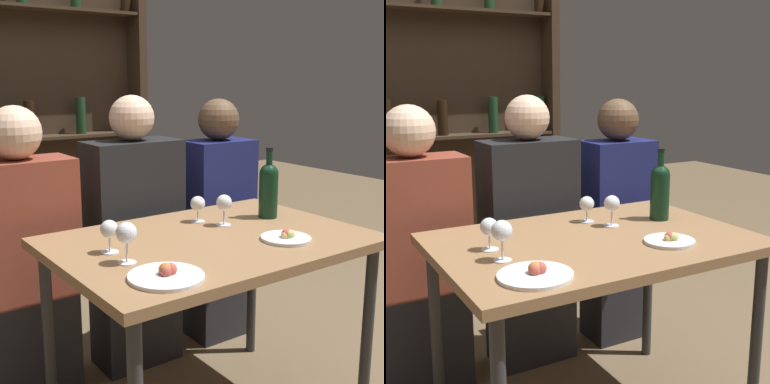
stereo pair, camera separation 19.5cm
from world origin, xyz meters
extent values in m
cube|color=olive|center=(0.00, 0.00, 0.74)|extent=(1.14, 0.79, 0.04)
cylinder|color=#2D2D30|center=(0.51, -0.33, 0.36)|extent=(0.04, 0.04, 0.72)
cylinder|color=#2D2D30|center=(-0.51, 0.33, 0.36)|extent=(0.04, 0.04, 0.72)
cylinder|color=#2D2D30|center=(0.51, 0.33, 0.36)|extent=(0.04, 0.04, 0.72)
cube|color=#38281C|center=(0.00, 2.02, 0.96)|extent=(1.59, 0.02, 1.91)
cube|color=#38281C|center=(0.80, 1.92, 0.96)|extent=(0.06, 0.18, 1.91)
cube|color=#38281C|center=(0.00, 1.92, 0.95)|extent=(1.51, 0.18, 0.02)
cylinder|color=black|center=(0.00, 1.92, 1.07)|extent=(0.07, 0.07, 0.23)
cylinder|color=#19381E|center=(0.35, 1.92, 1.08)|extent=(0.07, 0.07, 0.25)
cylinder|color=#19381E|center=(0.72, 1.92, 1.08)|extent=(0.07, 0.07, 0.25)
cube|color=#38281C|center=(0.00, 1.92, 1.76)|extent=(1.51, 0.18, 0.02)
cylinder|color=black|center=(0.37, 0.09, 0.85)|extent=(0.08, 0.08, 0.19)
sphere|color=black|center=(0.37, 0.09, 0.94)|extent=(0.08, 0.08, 0.08)
cylinder|color=black|center=(0.37, 0.09, 0.99)|extent=(0.03, 0.03, 0.10)
cylinder|color=black|center=(0.37, 0.09, 1.05)|extent=(0.03, 0.03, 0.01)
cylinder|color=silver|center=(0.14, 0.10, 0.76)|extent=(0.06, 0.06, 0.00)
cylinder|color=silver|center=(0.14, 0.10, 0.80)|extent=(0.01, 0.01, 0.07)
sphere|color=silver|center=(0.14, 0.10, 0.85)|extent=(0.06, 0.06, 0.06)
cylinder|color=silver|center=(0.09, 0.21, 0.76)|extent=(0.06, 0.06, 0.00)
cylinder|color=silver|center=(0.09, 0.21, 0.79)|extent=(0.01, 0.01, 0.06)
sphere|color=silver|center=(0.09, 0.21, 0.83)|extent=(0.06, 0.06, 0.06)
cylinder|color=silver|center=(-0.38, 0.06, 0.76)|extent=(0.06, 0.06, 0.00)
cylinder|color=silver|center=(-0.38, 0.06, 0.79)|extent=(0.01, 0.01, 0.06)
sphere|color=silver|center=(-0.38, 0.06, 0.84)|extent=(0.06, 0.06, 0.06)
cylinder|color=silver|center=(-0.38, -0.07, 0.76)|extent=(0.06, 0.06, 0.00)
cylinder|color=silver|center=(-0.38, -0.07, 0.80)|extent=(0.01, 0.01, 0.08)
sphere|color=silver|center=(-0.38, -0.07, 0.86)|extent=(0.07, 0.07, 0.07)
cylinder|color=silver|center=(0.20, -0.18, 0.76)|extent=(0.18, 0.18, 0.01)
sphere|color=#99B256|center=(0.20, -0.19, 0.78)|extent=(0.03, 0.03, 0.03)
sphere|color=#B74C3D|center=(0.20, -0.19, 0.78)|extent=(0.04, 0.04, 0.04)
sphere|color=#E5BC66|center=(0.21, -0.19, 0.78)|extent=(0.03, 0.03, 0.03)
sphere|color=#E5BC66|center=(0.19, -0.19, 0.78)|extent=(0.03, 0.03, 0.03)
cylinder|color=white|center=(-0.35, -0.25, 0.76)|extent=(0.23, 0.23, 0.01)
sphere|color=#C67038|center=(-0.35, -0.25, 0.78)|extent=(0.04, 0.04, 0.04)
sphere|color=#B74C3D|center=(-0.34, -0.25, 0.78)|extent=(0.04, 0.04, 0.04)
sphere|color=#B74C3D|center=(-0.36, -0.25, 0.78)|extent=(0.04, 0.04, 0.04)
cube|color=#26262B|center=(-0.51, 0.59, 0.23)|extent=(0.39, 0.22, 0.45)
cube|color=brown|center=(-0.51, 0.59, 0.73)|extent=(0.43, 0.22, 0.57)
sphere|color=beige|center=(-0.51, 0.59, 1.12)|extent=(0.21, 0.21, 0.21)
cube|color=#26262B|center=(0.01, 0.59, 0.23)|extent=(0.38, 0.22, 0.45)
cube|color=black|center=(0.01, 0.59, 0.75)|extent=(0.42, 0.22, 0.61)
sphere|color=beige|center=(0.01, 0.59, 1.16)|extent=(0.20, 0.20, 0.20)
cube|color=#26262B|center=(0.49, 0.59, 0.23)|extent=(0.31, 0.22, 0.45)
cube|color=navy|center=(0.49, 0.59, 0.74)|extent=(0.34, 0.22, 0.58)
sphere|color=brown|center=(0.49, 0.59, 1.13)|extent=(0.20, 0.20, 0.20)
camera|label=1|loc=(-1.14, -1.49, 1.33)|focal=50.00mm
camera|label=2|loc=(-0.98, -1.60, 1.33)|focal=50.00mm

